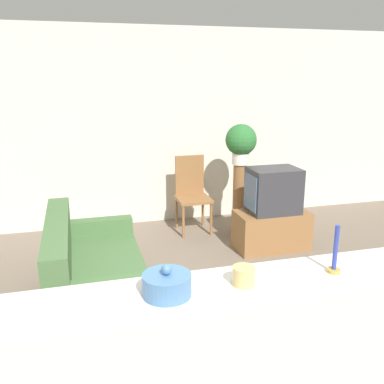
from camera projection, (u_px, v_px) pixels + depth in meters
name	position (u px, v px, depth m)	size (l,w,h in m)	color
ground_plane	(211.00, 375.00, 3.04)	(14.00, 14.00, 0.00)	#756656
wall_back	(136.00, 129.00, 5.87)	(9.00, 0.06, 2.70)	beige
couch	(92.00, 276.00, 3.89)	(0.84, 1.60, 0.83)	#476B3D
tv_stand	(271.00, 230.00, 5.21)	(0.88, 0.45, 0.47)	olive
television	(273.00, 190.00, 5.08)	(0.60, 0.43, 0.54)	#333338
wooden_chair	(192.00, 191.00, 5.78)	(0.44, 0.44, 1.02)	olive
plant_stand	(239.00, 198.00, 5.76)	(0.18, 0.18, 0.93)	olive
potted_plant	(241.00, 142.00, 5.56)	(0.41, 0.41, 0.53)	white
foreground_counter	(249.00, 372.00, 2.30)	(2.81, 0.44, 1.05)	silver
decorative_bowl	(167.00, 284.00, 2.03)	(0.24, 0.24, 0.16)	#4C7AAD
candle_jar	(244.00, 276.00, 2.13)	(0.11, 0.11, 0.10)	tan
candlestick	(335.00, 257.00, 2.25)	(0.07, 0.07, 0.27)	#B7933D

